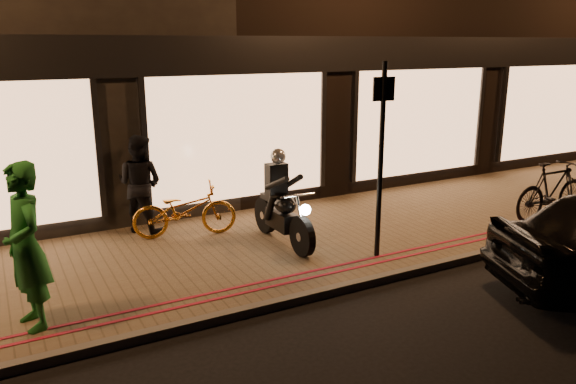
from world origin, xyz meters
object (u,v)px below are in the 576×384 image
at_px(motorcycle, 282,207).
at_px(sign_post, 381,151).
at_px(person_green, 26,247).
at_px(bicycle_gold, 185,210).

xyz_separation_m(motorcycle, sign_post, (1.05, -1.24, 1.06)).
distance_m(motorcycle, sign_post, 1.94).
relative_size(sign_post, person_green, 1.51).
bearing_deg(bicycle_gold, sign_post, -121.92).
height_order(motorcycle, sign_post, sign_post).
relative_size(sign_post, bicycle_gold, 1.70).
bearing_deg(person_green, motorcycle, 92.53).
height_order(sign_post, person_green, sign_post).
bearing_deg(sign_post, person_green, 178.85).
bearing_deg(motorcycle, sign_post, -49.97).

